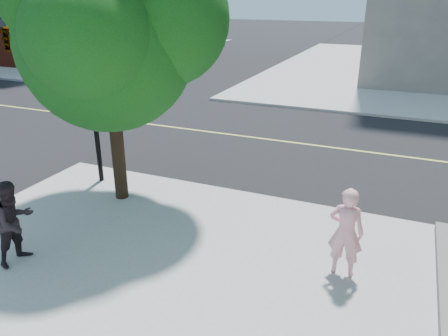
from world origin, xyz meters
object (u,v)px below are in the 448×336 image
at_px(street_tree, 110,22).
at_px(signal_pole, 20,41).
at_px(man_on_phone, 346,232).
at_px(pedestrian, 15,222).

relative_size(street_tree, signal_pole, 1.47).
distance_m(man_on_phone, pedestrian, 5.82).
height_order(man_on_phone, signal_pole, signal_pole).
relative_size(pedestrian, street_tree, 0.25).
xyz_separation_m(street_tree, signal_pole, (-3.26, 0.62, -0.56)).
xyz_separation_m(pedestrian, signal_pole, (-3.03, 3.61, 2.68)).
distance_m(pedestrian, signal_pole, 5.42).
bearing_deg(man_on_phone, pedestrian, 21.93).
bearing_deg(pedestrian, man_on_phone, -64.74).
distance_m(man_on_phone, signal_pole, 9.09).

